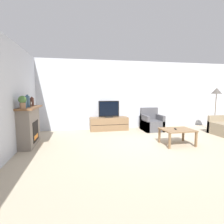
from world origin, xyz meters
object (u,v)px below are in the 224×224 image
object	(u,v)px
fireplace	(29,126)
mantel_clock	(30,104)
coffee_table	(177,131)
tv_stand	(109,124)
armchair	(152,123)
mantel_vase_left	(25,104)
potted_plant	(22,101)
remote	(175,129)
floor_lamp	(216,93)
mantel_vase_centre_left	(27,101)
tv	(109,110)
mantel_vase_right	(32,102)

from	to	relation	value
fireplace	mantel_clock	size ratio (longest dim) A/B	8.29
mantel_clock	coffee_table	distance (m)	4.20
tv_stand	coffee_table	size ratio (longest dim) A/B	1.70
tv_stand	armchair	distance (m)	1.64
tv_stand	mantel_vase_left	bearing A→B (deg)	-143.80
potted_plant	remote	distance (m)	4.06
fireplace	mantel_clock	world-z (taller)	mantel_clock
tv_stand	floor_lamp	xyz separation A→B (m)	(3.92, -0.89, 1.17)
mantel_vase_left	armchair	world-z (taller)	mantel_vase_left
mantel_vase_centre_left	tv	size ratio (longest dim) A/B	0.43
tv	armchair	world-z (taller)	tv
mantel_vase_centre_left	potted_plant	size ratio (longest dim) A/B	1.08
mantel_vase_left	remote	xyz separation A→B (m)	(3.98, -0.38, -0.73)
mantel_vase_right	floor_lamp	xyz separation A→B (m)	(6.41, 0.18, 0.22)
mantel_vase_centre_left	mantel_vase_left	bearing A→B (deg)	-90.00
mantel_vase_centre_left	tv_stand	xyz separation A→B (m)	(2.49, 1.54, -0.99)
mantel_vase_right	armchair	world-z (taller)	mantel_vase_right
tv	floor_lamp	bearing A→B (deg)	-12.80
mantel_clock	armchair	world-z (taller)	mantel_clock
mantel_vase_right	potted_plant	size ratio (longest dim) A/B	0.84
mantel_vase_left	potted_plant	size ratio (longest dim) A/B	0.72
potted_plant	floor_lamp	size ratio (longest dim) A/B	0.19
tv_stand	floor_lamp	size ratio (longest dim) A/B	0.90
potted_plant	tv	size ratio (longest dim) A/B	0.39
floor_lamp	tv	bearing A→B (deg)	167.20
armchair	remote	world-z (taller)	armchair
mantel_vase_centre_left	tv_stand	world-z (taller)	mantel_vase_centre_left
fireplace	mantel_vase_centre_left	xyz separation A→B (m)	(0.02, -0.09, 0.69)
mantel_vase_right	armchair	size ratio (longest dim) A/B	0.31
armchair	mantel_vase_left	bearing A→B (deg)	-160.45
coffee_table	floor_lamp	world-z (taller)	floor_lamp
mantel_clock	tv_stand	world-z (taller)	mantel_clock
fireplace	armchair	size ratio (longest dim) A/B	1.46
potted_plant	armchair	size ratio (longest dim) A/B	0.37
fireplace	mantel_clock	bearing A→B (deg)	82.01
mantel_vase_left	tv	size ratio (longest dim) A/B	0.29
mantel_vase_centre_left	floor_lamp	bearing A→B (deg)	5.77
potted_plant	tv_stand	size ratio (longest dim) A/B	0.21
potted_plant	coffee_table	xyz separation A→B (m)	(4.03, -0.23, -0.87)
armchair	coffee_table	distance (m)	1.84
fireplace	tv	bearing A→B (deg)	29.99
fireplace	mantel_vase_left	world-z (taller)	mantel_vase_left
mantel_vase_centre_left	armchair	bearing A→B (deg)	16.00
mantel_vase_centre_left	armchair	world-z (taller)	mantel_vase_centre_left
tv	mantel_clock	bearing A→B (deg)	-152.03
fireplace	remote	size ratio (longest dim) A/B	8.05
mantel_clock	tv_stand	xyz separation A→B (m)	(2.49, 1.32, -0.90)
remote	floor_lamp	size ratio (longest dim) A/B	0.10
armchair	coffee_table	world-z (taller)	armchair
mantel_vase_left	potted_plant	xyz separation A→B (m)	(0.00, -0.16, 0.08)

